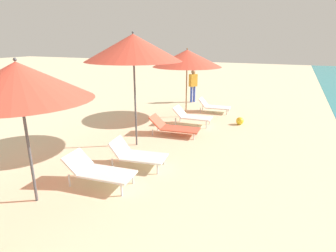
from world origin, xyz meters
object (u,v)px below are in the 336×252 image
object	(u,v)px
lounger_third_shoreside	(99,170)
lounger_fourth_shoreside	(174,127)
umbrella_third	(18,81)
person_walking_near	(193,83)
beach_ball	(240,121)
lounger_farthest_inland	(192,116)
umbrella_fourth	(133,48)
lounger_fourth_inland	(137,154)
umbrella_farthest	(187,58)
lounger_farthest_shoreside	(214,106)

from	to	relation	value
lounger_third_shoreside	lounger_fourth_shoreside	size ratio (longest dim) A/B	0.91
umbrella_third	person_walking_near	distance (m)	9.46
beach_ball	lounger_fourth_shoreside	bearing A→B (deg)	-130.85
lounger_farthest_inland	umbrella_fourth	bearing A→B (deg)	-110.26
lounger_fourth_inland	lounger_farthest_inland	world-z (taller)	lounger_fourth_inland
umbrella_fourth	umbrella_farthest	distance (m)	3.49
umbrella_third	beach_ball	distance (m)	7.29
umbrella_fourth	umbrella_third	bearing A→B (deg)	-94.05
lounger_fourth_shoreside	umbrella_fourth	bearing A→B (deg)	-122.57
lounger_farthest_inland	beach_ball	xyz separation A→B (m)	(1.55, 0.72, -0.19)
lounger_fourth_inland	umbrella_third	bearing A→B (deg)	-124.07
lounger_third_shoreside	lounger_fourth_shoreside	world-z (taller)	lounger_third_shoreside
lounger_fourth_inland	beach_ball	distance (m)	4.72
lounger_third_shoreside	umbrella_farthest	xyz separation A→B (m)	(-0.27, 5.76, 1.90)
lounger_fourth_shoreside	lounger_fourth_inland	distance (m)	2.47
umbrella_third	lounger_farthest_shoreside	xyz separation A→B (m)	(1.22, 7.84, -1.96)
lounger_fourth_shoreside	beach_ball	xyz separation A→B (m)	(1.70, 1.97, -0.12)
beach_ball	umbrella_third	bearing A→B (deg)	-111.38
umbrella_fourth	lounger_third_shoreside	bearing A→B (deg)	-78.59
lounger_fourth_inland	lounger_farthest_inland	distance (m)	3.73
lounger_third_shoreside	umbrella_farthest	size ratio (longest dim) A/B	0.57
person_walking_near	lounger_fourth_inland	bearing A→B (deg)	-45.97
lounger_fourth_inland	lounger_farthest_shoreside	bearing A→B (deg)	78.33
umbrella_farthest	lounger_farthest_shoreside	xyz separation A→B (m)	(0.79, 1.11, -1.95)
lounger_farthest_shoreside	person_walking_near	bearing A→B (deg)	128.15
umbrella_fourth	lounger_fourth_inland	distance (m)	2.76
umbrella_fourth	lounger_farthest_shoreside	xyz separation A→B (m)	(0.99, 4.56, -2.40)
lounger_farthest_shoreside	beach_ball	world-z (taller)	lounger_farthest_shoreside
lounger_third_shoreside	umbrella_fourth	xyz separation A→B (m)	(-0.47, 2.31, 2.35)
lounger_fourth_inland	lounger_fourth_shoreside	bearing A→B (deg)	83.74
lounger_fourth_inland	beach_ball	xyz separation A→B (m)	(1.58, 4.44, -0.17)
umbrella_third	lounger_fourth_inland	size ratio (longest dim) A/B	1.93
umbrella_farthest	lounger_fourth_inland	bearing A→B (deg)	-83.51
lounger_farthest_inland	lounger_farthest_shoreside	bearing A→B (deg)	80.35
umbrella_fourth	lounger_farthest_shoreside	size ratio (longest dim) A/B	2.34
umbrella_farthest	lounger_farthest_shoreside	distance (m)	2.38
lounger_third_shoreside	beach_ball	world-z (taller)	lounger_third_shoreside
lounger_fourth_shoreside	person_walking_near	bearing A→B (deg)	95.75
lounger_fourth_inland	beach_ball	bearing A→B (deg)	61.32
umbrella_third	lounger_third_shoreside	xyz separation A→B (m)	(0.70, 0.97, -1.90)
lounger_third_shoreside	person_walking_near	distance (m)	8.46
lounger_farthest_shoreside	person_walking_near	xyz separation A→B (m)	(-1.45, 1.52, 0.65)
lounger_third_shoreside	person_walking_near	size ratio (longest dim) A/B	0.95
umbrella_third	umbrella_fourth	world-z (taller)	umbrella_fourth
lounger_fourth_shoreside	person_walking_near	size ratio (longest dim) A/B	1.05
lounger_fourth_shoreside	lounger_farthest_shoreside	size ratio (longest dim) A/B	1.22
lounger_fourth_shoreside	lounger_fourth_inland	size ratio (longest dim) A/B	1.19
umbrella_farthest	person_walking_near	world-z (taller)	umbrella_farthest
person_walking_near	beach_ball	bearing A→B (deg)	-11.16
lounger_fourth_shoreside	lounger_fourth_inland	xyz separation A→B (m)	(0.12, -2.47, 0.05)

